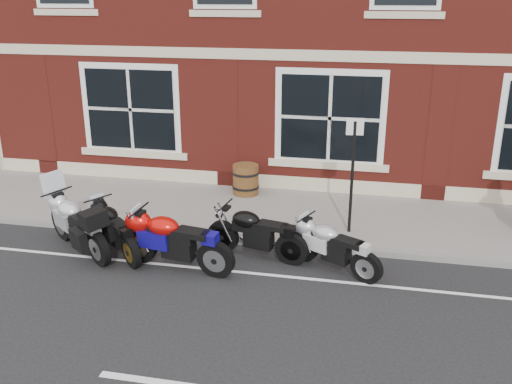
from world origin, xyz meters
TOP-DOWN VIEW (x-y plane):
  - ground at (0.00, 0.00)m, footprint 80.00×80.00m
  - sidewalk at (0.00, 3.00)m, footprint 30.00×3.00m
  - kerb at (0.00, 1.42)m, footprint 30.00×0.16m
  - moto_touring_silver at (-2.92, 0.47)m, footprint 1.89×1.45m
  - moto_sport_red at (-0.85, 0.12)m, footprint 2.26×0.55m
  - moto_sport_black at (-2.17, 0.52)m, footprint 1.56×1.47m
  - moto_sport_silver at (1.96, 0.64)m, footprint 1.75×1.04m
  - moto_naked_black at (0.47, 0.90)m, footprint 2.03×0.59m
  - barrel_planter at (-0.42, 4.00)m, footprint 0.66×0.66m
  - parking_sign at (2.17, 2.19)m, footprint 0.34×0.06m

SIDE VIEW (x-z plane):
  - ground at x=0.00m, z-range 0.00..0.00m
  - sidewalk at x=0.00m, z-range 0.00..0.12m
  - kerb at x=0.00m, z-range 0.00..0.12m
  - barrel_planter at x=-0.42m, z-range 0.12..0.85m
  - moto_sport_silver at x=1.96m, z-range 0.06..0.93m
  - moto_sport_black at x=-2.17m, z-range 0.07..0.97m
  - moto_naked_black at x=0.47m, z-range 0.07..0.99m
  - moto_sport_red at x=-0.85m, z-range 0.08..1.10m
  - moto_touring_silver at x=-2.92m, z-range -0.14..1.34m
  - parking_sign at x=2.17m, z-range 0.30..2.67m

